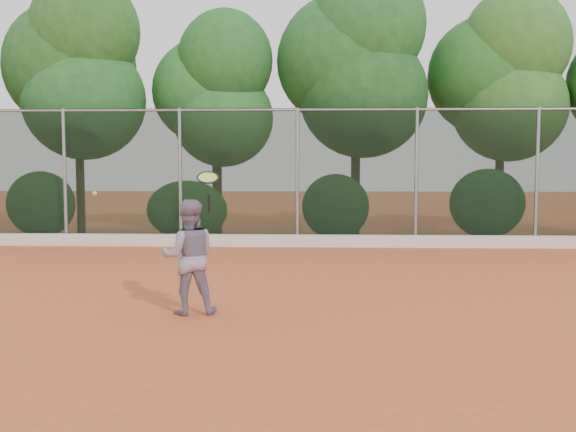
{
  "coord_description": "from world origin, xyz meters",
  "views": [
    {
      "loc": [
        0.41,
        -9.3,
        2.09
      ],
      "look_at": [
        0.0,
        1.0,
        1.25
      ],
      "focal_mm": 40.0,
      "sensor_mm": 36.0,
      "label": 1
    }
  ],
  "objects": [
    {
      "name": "tennis_racket",
      "position": [
        -1.01,
        -0.72,
        1.87
      ],
      "size": [
        0.34,
        0.31,
        0.58
      ],
      "color": "black",
      "rests_on": "ground"
    },
    {
      "name": "ground",
      "position": [
        0.0,
        0.0,
        0.0
      ],
      "size": [
        80.0,
        80.0,
        0.0
      ],
      "primitive_type": "plane",
      "color": "#C3592E",
      "rests_on": "ground"
    },
    {
      "name": "foliage_backdrop",
      "position": [
        -0.55,
        8.98,
        4.4
      ],
      "size": [
        23.7,
        3.63,
        7.55
      ],
      "color": "#412719",
      "rests_on": "ground"
    },
    {
      "name": "concrete_curb",
      "position": [
        0.0,
        6.82,
        0.15
      ],
      "size": [
        24.0,
        0.2,
        0.3
      ],
      "primitive_type": "cube",
      "color": "silver",
      "rests_on": "ground"
    },
    {
      "name": "chainlink_fence",
      "position": [
        -0.0,
        7.0,
        1.86
      ],
      "size": [
        24.09,
        0.09,
        3.5
      ],
      "color": "black",
      "rests_on": "ground"
    },
    {
      "name": "tennis_ball_in_flight",
      "position": [
        -2.56,
        -0.72,
        1.69
      ],
      "size": [
        0.06,
        0.06,
        0.06
      ],
      "color": "gold",
      "rests_on": "ground"
    },
    {
      "name": "tennis_player",
      "position": [
        -1.32,
        -0.53,
        0.8
      ],
      "size": [
        0.88,
        0.74,
        1.6
      ],
      "primitive_type": "imported",
      "rotation": [
        0.0,
        0.0,
        3.33
      ],
      "color": "gray",
      "rests_on": "ground"
    }
  ]
}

